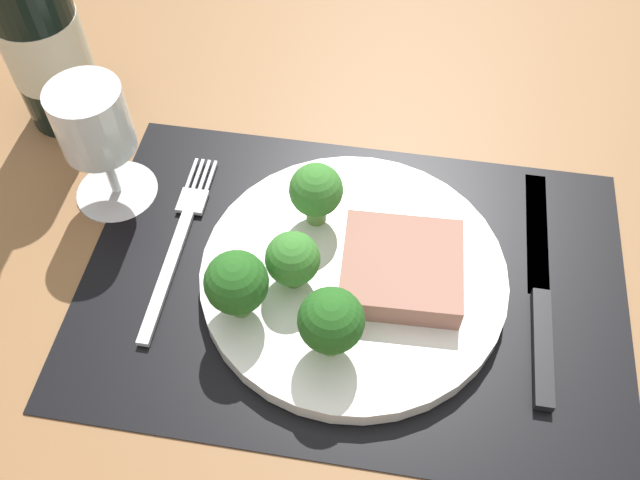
{
  "coord_description": "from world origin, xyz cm",
  "views": [
    {
      "loc": [
        2.23,
        -30.56,
        47.76
      ],
      "look_at": [
        -3.12,
        2.46,
        1.9
      ],
      "focal_mm": 38.83,
      "sensor_mm": 36.0,
      "label": 1
    }
  ],
  "objects": [
    {
      "name": "ground_plane",
      "position": [
        0.0,
        0.0,
        -1.5
      ],
      "size": [
        140.0,
        110.0,
        3.0
      ],
      "primitive_type": "cube",
      "color": "brown"
    },
    {
      "name": "placemat",
      "position": [
        0.0,
        0.0,
        0.15
      ],
      "size": [
        44.05,
        30.04,
        0.3
      ],
      "primitive_type": "cube",
      "color": "black",
      "rests_on": "ground_plane"
    },
    {
      "name": "plate",
      "position": [
        0.0,
        0.0,
        1.1
      ],
      "size": [
        24.54,
        24.54,
        1.6
      ],
      "primitive_type": "cylinder",
      "color": "white",
      "rests_on": "placemat"
    },
    {
      "name": "steak",
      "position": [
        3.7,
        0.29,
        3.04
      ],
      "size": [
        9.64,
        9.18,
        2.29
      ],
      "primitive_type": "cube",
      "rotation": [
        0.0,
        0.0,
        0.04
      ],
      "color": "#9E6B5B",
      "rests_on": "plate"
    },
    {
      "name": "broccoli_back_left",
      "position": [
        -4.52,
        -1.78,
        4.85
      ],
      "size": [
        4.23,
        4.23,
        5.15
      ],
      "color": "#5B8942",
      "rests_on": "plate"
    },
    {
      "name": "broccoli_near_steak",
      "position": [
        -3.78,
        4.61,
        5.45
      ],
      "size": [
        4.37,
        4.37,
        5.9
      ],
      "color": "#6B994C",
      "rests_on": "plate"
    },
    {
      "name": "broccoli_center",
      "position": [
        -8.03,
        -4.99,
        5.59
      ],
      "size": [
        4.76,
        4.76,
        6.18
      ],
      "color": "#5B8942",
      "rests_on": "plate"
    },
    {
      "name": "broccoli_near_fork",
      "position": [
        -0.8,
        -7.08,
        5.73
      ],
      "size": [
        4.75,
        4.75,
        6.33
      ],
      "color": "#6B994C",
      "rests_on": "plate"
    },
    {
      "name": "fork",
      "position": [
        -15.06,
        1.42,
        0.55
      ],
      "size": [
        2.4,
        19.2,
        0.5
      ],
      "rotation": [
        0.0,
        0.0,
        0.04
      ],
      "color": "silver",
      "rests_on": "placemat"
    },
    {
      "name": "knife",
      "position": [
        14.98,
        0.53,
        0.6
      ],
      "size": [
        1.8,
        23.0,
        0.8
      ],
      "rotation": [
        0.0,
        0.0,
        0.04
      ],
      "color": "black",
      "rests_on": "placemat"
    },
    {
      "name": "wine_bottle",
      "position": [
        -30.17,
        15.31,
        9.5
      ],
      "size": [
        7.36,
        7.36,
        27.98
      ],
      "color": "black",
      "rests_on": "ground_plane"
    },
    {
      "name": "wine_glass",
      "position": [
        -22.2,
        6.19,
        7.89
      ],
      "size": [
        7.24,
        7.24,
        11.89
      ],
      "color": "silver",
      "rests_on": "ground_plane"
    }
  ]
}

